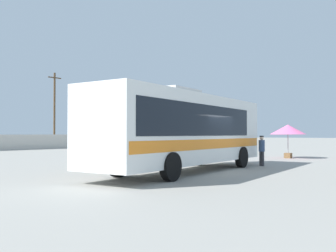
{
  "coord_description": "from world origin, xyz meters",
  "views": [
    {
      "loc": [
        -14.49,
        -9.44,
        1.69
      ],
      "look_at": [
        -0.56,
        2.03,
        2.07
      ],
      "focal_mm": 40.35,
      "sensor_mm": 36.0,
      "label": 1
    }
  ],
  "objects_px": {
    "attendant_by_bus_door": "(262,149)",
    "vendor_umbrella_secondary_pink": "(288,130)",
    "coach_bus_white_orange": "(184,129)",
    "utility_pole_near": "(54,109)"
  },
  "relations": [
    {
      "from": "attendant_by_bus_door",
      "to": "coach_bus_white_orange",
      "type": "bearing_deg",
      "value": 167.12
    },
    {
      "from": "attendant_by_bus_door",
      "to": "vendor_umbrella_secondary_pink",
      "type": "relative_size",
      "value": 0.65
    },
    {
      "from": "utility_pole_near",
      "to": "vendor_umbrella_secondary_pink",
      "type": "bearing_deg",
      "value": -92.28
    },
    {
      "from": "attendant_by_bus_door",
      "to": "utility_pole_near",
      "type": "xyz_separation_m",
      "value": [
        8.25,
        31.21,
        3.87
      ]
    },
    {
      "from": "attendant_by_bus_door",
      "to": "vendor_umbrella_secondary_pink",
      "type": "xyz_separation_m",
      "value": [
        7.07,
        1.4,
        1.05
      ]
    },
    {
      "from": "coach_bus_white_orange",
      "to": "utility_pole_near",
      "type": "distance_m",
      "value": 33.03
    },
    {
      "from": "attendant_by_bus_door",
      "to": "vendor_umbrella_secondary_pink",
      "type": "height_order",
      "value": "vendor_umbrella_secondary_pink"
    },
    {
      "from": "coach_bus_white_orange",
      "to": "attendant_by_bus_door",
      "type": "distance_m",
      "value": 5.45
    },
    {
      "from": "attendant_by_bus_door",
      "to": "utility_pole_near",
      "type": "height_order",
      "value": "utility_pole_near"
    },
    {
      "from": "attendant_by_bus_door",
      "to": "vendor_umbrella_secondary_pink",
      "type": "distance_m",
      "value": 7.28
    }
  ]
}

